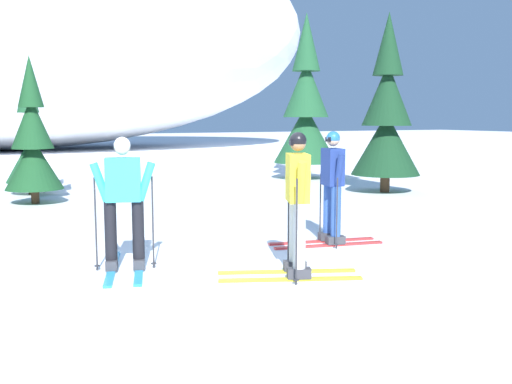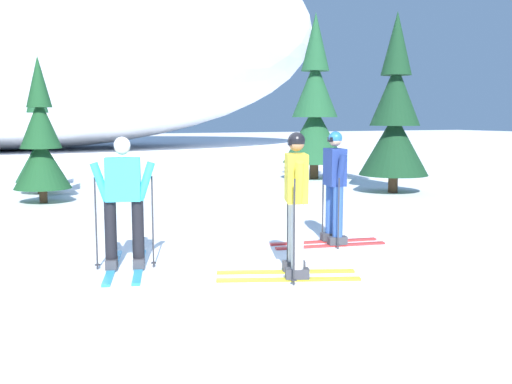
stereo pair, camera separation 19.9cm
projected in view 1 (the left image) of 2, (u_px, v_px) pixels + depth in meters
name	position (u px, v px, depth m)	size (l,w,h in m)	color
ground_plane	(226.00, 266.00, 7.79)	(120.00, 120.00, 0.00)	white
skier_yellow_jacket	(297.00, 201.00, 7.17)	(1.77, 1.07, 1.76)	gold
skier_navy_jacket	(332.00, 186.00, 9.05)	(1.77, 0.76, 1.72)	red
skier_cyan_jacket	(124.00, 202.00, 7.48)	(0.92, 1.83, 1.69)	#2893CC
pine_tree_center	(33.00, 142.00, 13.20)	(1.27, 1.27, 3.28)	#47301E
pine_tree_center_right	(30.00, 142.00, 14.80)	(1.20, 1.20, 3.11)	#47301E
pine_tree_right	(306.00, 110.00, 18.46)	(1.96, 1.96, 5.09)	#47301E
pine_tree_far_right	(387.00, 118.00, 15.15)	(1.75, 1.75, 4.54)	#47301E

